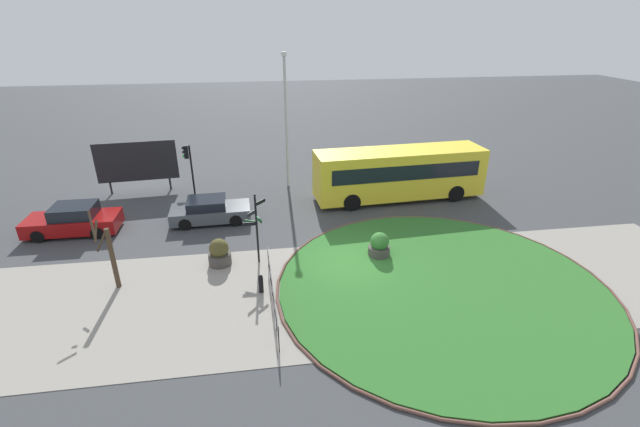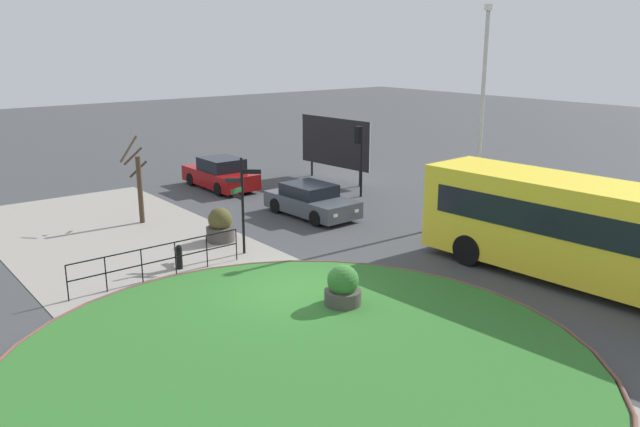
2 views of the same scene
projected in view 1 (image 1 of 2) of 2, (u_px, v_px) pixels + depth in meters
ground at (347, 263)px, 19.82m from camera, size 120.00×120.00×0.00m
sidewalk_paving at (358, 289)px, 17.89m from camera, size 32.00×7.74×0.02m
grass_island at (442, 286)px, 18.05m from camera, size 13.32×13.32×0.10m
grass_kerb_ring at (442, 286)px, 18.05m from camera, size 13.63×13.63×0.11m
signpost_directional at (256, 225)px, 19.09m from camera, size 1.04×1.04×3.30m
bollard_foreground at (261, 284)px, 17.55m from camera, size 0.19×0.19×0.80m
railing_grass_edge at (273, 289)px, 16.72m from camera, size 0.16×5.48×1.07m
bus_yellow at (399, 173)px, 26.10m from camera, size 10.18×3.10×3.03m
car_near_lane at (73, 220)px, 22.29m from camera, size 4.47×1.93×1.51m
car_far_lane at (210, 211)px, 23.56m from camera, size 4.24×2.02×1.32m
traffic_light_near at (188, 159)px, 26.09m from camera, size 0.49×0.30×3.22m
lamppost_tall at (286, 118)px, 26.91m from camera, size 0.32×0.32×8.26m
billboard_left at (137, 162)px, 26.98m from camera, size 4.78×0.55×3.22m
planter_near_signpost at (219, 253)px, 19.49m from camera, size 1.01×1.01×1.24m
planter_kerbside at (379, 246)px, 20.14m from camera, size 1.00×1.00×1.20m
street_tree_bare at (110, 254)px, 17.41m from camera, size 0.74×1.10×3.38m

